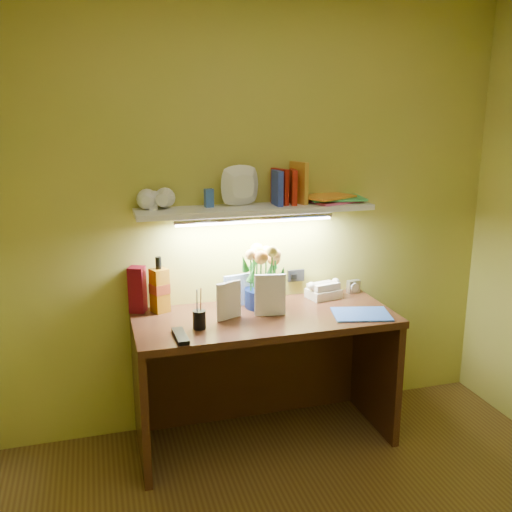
{
  "coord_description": "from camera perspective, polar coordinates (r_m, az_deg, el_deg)",
  "views": [
    {
      "loc": [
        -0.85,
        -1.57,
        1.82
      ],
      "look_at": [
        -0.01,
        1.35,
        1.04
      ],
      "focal_mm": 40.0,
      "sensor_mm": 36.0,
      "label": 1
    }
  ],
  "objects": [
    {
      "name": "desk",
      "position": [
        3.23,
        0.87,
        -12.18
      ],
      "size": [
        1.4,
        0.6,
        0.75
      ],
      "primitive_type": "cube",
      "color": "#34190E",
      "rests_on": "ground"
    },
    {
      "name": "desk_book_a",
      "position": [
        2.96,
        -3.94,
        -4.77
      ],
      "size": [
        0.15,
        0.07,
        0.21
      ],
      "primitive_type": "imported",
      "rotation": [
        0.0,
        0.0,
        0.35
      ],
      "color": "white",
      "rests_on": "desk"
    },
    {
      "name": "desk_clock",
      "position": [
        3.5,
        9.72,
        -3.02
      ],
      "size": [
        0.08,
        0.05,
        0.08
      ],
      "primitive_type": "cube",
      "rotation": [
        0.0,
        0.0,
        0.17
      ],
      "color": "#BCBDC1",
      "rests_on": "desk"
    },
    {
      "name": "flower_bouquet",
      "position": [
        3.16,
        0.72,
        -1.89
      ],
      "size": [
        0.24,
        0.24,
        0.37
      ],
      "primitive_type": null,
      "rotation": [
        0.0,
        0.0,
        -0.02
      ],
      "color": "#0A153D",
      "rests_on": "desk"
    },
    {
      "name": "telephone",
      "position": [
        3.37,
        6.76,
        -3.29
      ],
      "size": [
        0.2,
        0.17,
        0.11
      ],
      "primitive_type": null,
      "rotation": [
        0.0,
        0.0,
        0.21
      ],
      "color": "white",
      "rests_on": "desk"
    },
    {
      "name": "desk_book_b",
      "position": [
        3.04,
        -0.15,
        -3.98
      ],
      "size": [
        0.17,
        0.05,
        0.23
      ],
      "primitive_type": "imported",
      "rotation": [
        0.0,
        0.0,
        -0.2
      ],
      "color": "white",
      "rests_on": "desk"
    },
    {
      "name": "whisky_box",
      "position": [
        3.17,
        -11.77,
        -3.29
      ],
      "size": [
        0.11,
        0.11,
        0.25
      ],
      "primitive_type": "cube",
      "rotation": [
        0.0,
        0.0,
        -0.39
      ],
      "color": "#5C0713",
      "rests_on": "desk"
    },
    {
      "name": "wall_shelf",
      "position": [
        3.11,
        0.14,
        5.41
      ],
      "size": [
        1.3,
        0.31,
        0.26
      ],
      "color": "white",
      "rests_on": "ground"
    },
    {
      "name": "art_card",
      "position": [
        3.22,
        -1.65,
        -3.42
      ],
      "size": [
        0.18,
        0.07,
        0.18
      ],
      "primitive_type": null,
      "rotation": [
        0.0,
        0.0,
        0.21
      ],
      "color": "white",
      "rests_on": "desk"
    },
    {
      "name": "blue_folder",
      "position": [
        3.14,
        10.48,
        -5.74
      ],
      "size": [
        0.34,
        0.29,
        0.01
      ],
      "primitive_type": "cube",
      "rotation": [
        0.0,
        0.0,
        -0.24
      ],
      "color": "blue",
      "rests_on": "desk"
    },
    {
      "name": "whisky_bottle",
      "position": [
        3.14,
        -9.64,
        -2.83
      ],
      "size": [
        0.11,
        0.11,
        0.31
      ],
      "primitive_type": null,
      "rotation": [
        0.0,
        0.0,
        0.42
      ],
      "color": "#A7650D",
      "rests_on": "desk"
    },
    {
      "name": "pen_cup",
      "position": [
        2.89,
        -5.71,
        -5.72
      ],
      "size": [
        0.08,
        0.08,
        0.16
      ],
      "primitive_type": "cylinder",
      "rotation": [
        0.0,
        0.0,
        -0.22
      ],
      "color": "black",
      "rests_on": "desk"
    },
    {
      "name": "tv_remote",
      "position": [
        2.81,
        -7.56,
        -7.94
      ],
      "size": [
        0.06,
        0.2,
        0.02
      ],
      "primitive_type": "cube",
      "rotation": [
        0.0,
        0.0,
        0.04
      ],
      "color": "black",
      "rests_on": "desk"
    }
  ]
}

